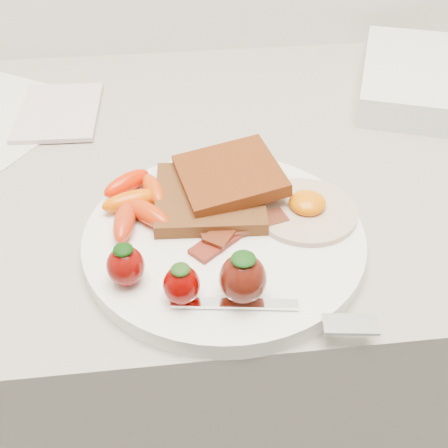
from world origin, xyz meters
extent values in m
cube|color=gray|center=(0.00, 1.70, 0.45)|extent=(2.00, 0.60, 0.90)
cylinder|color=white|center=(-0.02, 1.53, 0.91)|extent=(0.27, 0.27, 0.02)
cube|color=#3B240B|center=(-0.03, 1.58, 0.93)|extent=(0.11, 0.11, 0.01)
cube|color=#421A08|center=(-0.01, 1.60, 0.94)|extent=(0.11, 0.11, 0.02)
cylinder|color=white|center=(0.06, 1.55, 0.92)|extent=(0.13, 0.13, 0.01)
ellipsoid|color=#E96B00|center=(0.07, 1.56, 0.93)|extent=(0.05, 0.05, 0.02)
cube|color=#4C1410|center=(-0.02, 1.53, 0.92)|extent=(0.08, 0.07, 0.00)
cube|color=#470F10|center=(0.00, 1.53, 0.92)|extent=(0.09, 0.04, 0.00)
cube|color=#4C1707|center=(-0.01, 1.54, 0.92)|extent=(0.07, 0.08, 0.00)
ellipsoid|color=#E95C00|center=(-0.11, 1.58, 0.93)|extent=(0.06, 0.04, 0.02)
ellipsoid|color=red|center=(-0.09, 1.56, 0.93)|extent=(0.06, 0.06, 0.02)
ellipsoid|color=red|center=(-0.11, 1.55, 0.93)|extent=(0.03, 0.06, 0.02)
ellipsoid|color=#D23F07|center=(-0.08, 1.59, 0.93)|extent=(0.03, 0.06, 0.02)
ellipsoid|color=red|center=(-0.11, 1.61, 0.93)|extent=(0.06, 0.05, 0.02)
ellipsoid|color=#6C0704|center=(-0.11, 1.48, 0.94)|extent=(0.03, 0.03, 0.04)
ellipsoid|color=black|center=(-0.11, 1.48, 0.96)|extent=(0.02, 0.02, 0.01)
ellipsoid|color=#690200|center=(-0.06, 1.45, 0.94)|extent=(0.03, 0.03, 0.03)
ellipsoid|color=#1D4211|center=(-0.06, 1.45, 0.95)|extent=(0.02, 0.02, 0.01)
ellipsoid|color=#491108|center=(-0.01, 1.45, 0.94)|extent=(0.04, 0.04, 0.04)
ellipsoid|color=#0F3A0B|center=(-0.01, 1.45, 0.96)|extent=(0.02, 0.02, 0.01)
cube|color=white|center=(-0.02, 1.44, 0.92)|extent=(0.11, 0.02, 0.00)
cube|color=silver|center=(0.07, 1.41, 0.92)|extent=(0.05, 0.03, 0.00)
cube|color=beige|center=(-0.21, 1.81, 0.91)|extent=(0.11, 0.15, 0.01)
camera|label=1|loc=(-0.07, 1.13, 1.27)|focal=45.00mm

